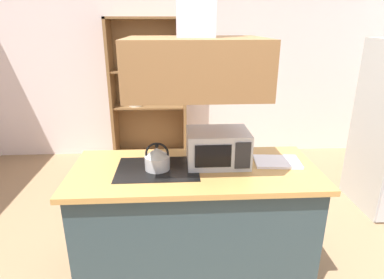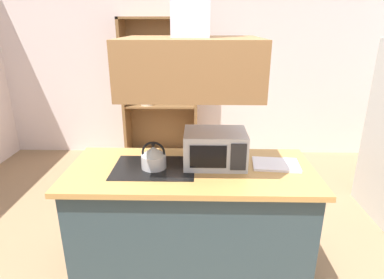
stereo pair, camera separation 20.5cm
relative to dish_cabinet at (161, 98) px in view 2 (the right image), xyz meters
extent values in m
cube|color=silver|center=(0.63, 0.22, 0.46)|extent=(6.00, 0.12, 2.70)
cube|color=#2E3F44|center=(0.50, -2.42, -0.46)|extent=(1.74, 0.72, 0.86)
cube|color=#BA8747|center=(0.50, -2.42, -0.01)|extent=(1.82, 0.80, 0.04)
cube|color=black|center=(0.23, -2.42, 0.02)|extent=(0.60, 0.44, 0.00)
cube|color=brown|center=(0.50, -2.42, 0.76)|extent=(0.90, 0.70, 0.36)
cube|color=brown|center=(-0.50, -0.04, 0.11)|extent=(0.04, 0.40, 1.99)
cube|color=brown|center=(0.51, -0.04, 0.11)|extent=(0.04, 0.40, 1.99)
cube|color=brown|center=(0.00, -0.04, 1.09)|extent=(1.05, 0.40, 0.03)
cube|color=brown|center=(0.00, -0.04, -0.85)|extent=(1.05, 0.40, 0.08)
cube|color=brown|center=(0.00, 0.15, 0.11)|extent=(1.05, 0.02, 1.99)
cube|color=brown|center=(0.00, -0.04, -0.09)|extent=(0.97, 0.36, 0.02)
cube|color=brown|center=(0.00, -0.04, 0.41)|extent=(0.97, 0.36, 0.02)
cylinder|color=beige|center=(-0.19, -0.09, -0.05)|extent=(0.18, 0.18, 0.05)
cylinder|color=beige|center=(-0.19, -0.09, -0.01)|extent=(0.17, 0.17, 0.05)
cylinder|color=beige|center=(-0.19, -0.09, 0.04)|extent=(0.16, 0.16, 0.05)
cylinder|color=silver|center=(0.13, -0.08, 0.48)|extent=(0.01, 0.01, 0.12)
cone|color=silver|center=(0.13, -0.08, 0.58)|extent=(0.07, 0.07, 0.08)
cylinder|color=silver|center=(0.30, -0.08, 0.48)|extent=(0.01, 0.01, 0.12)
cone|color=silver|center=(0.30, -0.08, 0.58)|extent=(0.07, 0.07, 0.08)
cylinder|color=#BBBBBB|center=(0.23, -2.42, 0.07)|extent=(0.18, 0.18, 0.10)
cone|color=#B2B9B5|center=(0.23, -2.42, 0.15)|extent=(0.17, 0.17, 0.06)
sphere|color=black|center=(0.23, -2.42, 0.20)|extent=(0.03, 0.03, 0.03)
torus|color=black|center=(0.23, -2.42, 0.14)|extent=(0.17, 0.02, 0.17)
cube|color=white|center=(1.14, -2.35, 0.02)|extent=(0.36, 0.27, 0.02)
cube|color=#B7BABF|center=(0.68, -2.33, 0.14)|extent=(0.46, 0.34, 0.26)
cube|color=black|center=(0.63, -2.51, 0.14)|extent=(0.26, 0.01, 0.17)
cube|color=#262628|center=(0.84, -2.51, 0.14)|extent=(0.11, 0.01, 0.20)
camera|label=1|loc=(0.36, -4.59, 1.02)|focal=30.23mm
camera|label=2|loc=(0.56, -4.59, 1.02)|focal=30.23mm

